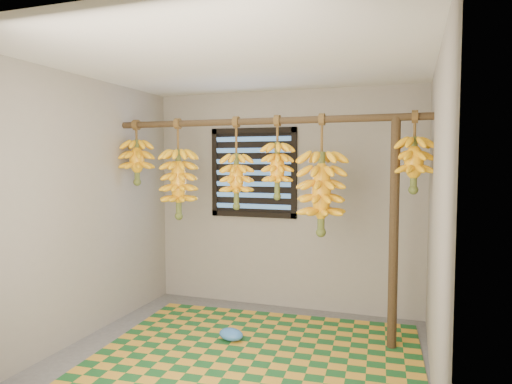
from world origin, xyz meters
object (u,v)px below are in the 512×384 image
at_px(banana_bunch_e, 321,193).
at_px(banana_bunch_f, 414,164).
at_px(banana_bunch_c, 236,181).
at_px(banana_bunch_a, 137,162).
at_px(plastic_bag, 231,334).
at_px(support_post, 394,235).
at_px(woven_mat, 258,355).
at_px(banana_bunch_b, 179,184).
at_px(banana_bunch_d, 277,170).

height_order(banana_bunch_e, banana_bunch_f, same).
bearing_deg(banana_bunch_c, banana_bunch_a, 180.00).
height_order(plastic_bag, banana_bunch_e, banana_bunch_e).
xyz_separation_m(support_post, banana_bunch_c, (-1.45, 0.00, 0.44)).
relative_size(banana_bunch_e, banana_bunch_f, 1.59).
relative_size(plastic_bag, banana_bunch_c, 0.29).
xyz_separation_m(plastic_bag, banana_bunch_f, (1.53, 0.31, 1.54)).
height_order(woven_mat, banana_bunch_e, banana_bunch_e).
distance_m(banana_bunch_b, banana_bunch_d, 1.04).
bearing_deg(banana_bunch_a, woven_mat, -19.35).
xyz_separation_m(woven_mat, banana_bunch_a, (-1.49, 0.52, 1.62)).
bearing_deg(banana_bunch_a, banana_bunch_d, 0.00).
relative_size(plastic_bag, banana_bunch_b, 0.25).
distance_m(woven_mat, banana_bunch_e, 1.50).
bearing_deg(support_post, banana_bunch_c, 180.00).
distance_m(banana_bunch_c, banana_bunch_f, 1.61).
bearing_deg(banana_bunch_e, woven_mat, -129.09).
relative_size(plastic_bag, banana_bunch_d, 0.33).
xyz_separation_m(banana_bunch_a, banana_bunch_c, (1.10, 0.00, -0.18)).
xyz_separation_m(support_post, banana_bunch_f, (0.15, 0.00, 0.60)).
relative_size(support_post, plastic_bag, 8.00).
xyz_separation_m(woven_mat, plastic_bag, (-0.33, 0.22, 0.06)).
relative_size(banana_bunch_a, banana_bunch_e, 0.61).
bearing_deg(banana_bunch_e, banana_bunch_b, 180.00).
bearing_deg(banana_bunch_f, plastic_bag, -168.61).
bearing_deg(banana_bunch_d, banana_bunch_a, 180.00).
xyz_separation_m(banana_bunch_d, banana_bunch_f, (1.19, 0.00, 0.06)).
bearing_deg(banana_bunch_b, banana_bunch_e, -0.00).
bearing_deg(support_post, banana_bunch_e, -180.00).
xyz_separation_m(banana_bunch_c, banana_bunch_d, (0.41, 0.00, 0.10)).
bearing_deg(banana_bunch_f, banana_bunch_a, 180.00).
distance_m(woven_mat, banana_bunch_d, 1.63).
bearing_deg(banana_bunch_e, support_post, 0.00).
bearing_deg(plastic_bag, banana_bunch_a, 165.14).
xyz_separation_m(support_post, banana_bunch_b, (-2.07, 0.00, 0.40)).
distance_m(plastic_bag, banana_bunch_d, 1.55).
bearing_deg(banana_bunch_b, banana_bunch_c, 0.00).
bearing_deg(banana_bunch_b, woven_mat, -27.35).
height_order(support_post, banana_bunch_e, banana_bunch_e).
height_order(banana_bunch_c, banana_bunch_f, same).
height_order(support_post, woven_mat, support_post).
xyz_separation_m(woven_mat, banana_bunch_f, (1.21, 0.52, 1.60)).
bearing_deg(banana_bunch_e, plastic_bag, -157.70).
distance_m(support_post, banana_bunch_f, 0.62).
distance_m(banana_bunch_c, banana_bunch_e, 0.82).
relative_size(support_post, woven_mat, 0.75).
bearing_deg(banana_bunch_a, banana_bunch_e, -0.00).
bearing_deg(woven_mat, banana_bunch_a, 160.65).
xyz_separation_m(banana_bunch_b, banana_bunch_c, (0.62, 0.00, 0.04)).
bearing_deg(banana_bunch_e, banana_bunch_d, 180.00).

